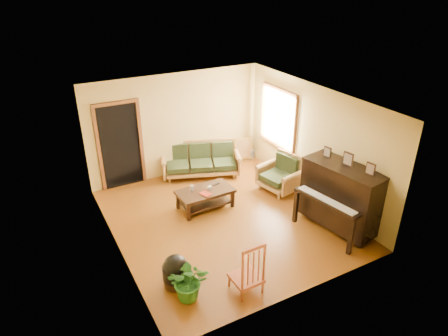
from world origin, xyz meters
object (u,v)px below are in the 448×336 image
red_chair (246,266)px  potted_plant (189,280)px  piano (341,198)px  armchair (279,174)px  ceramic_crock (251,154)px  coffee_table (205,199)px  footstool (176,274)px  sofa (201,160)px

red_chair → potted_plant: (-0.89, 0.27, -0.14)m
piano → potted_plant: 3.50m
armchair → ceramic_crock: (0.38, 1.86, -0.32)m
potted_plant → red_chair: bearing=-16.9°
coffee_table → ceramic_crock: coffee_table is taller
footstool → ceramic_crock: size_ratio=1.89×
armchair → potted_plant: armchair is taller
coffee_table → armchair: 1.89m
armchair → sofa: bearing=116.2°
piano → armchair: bearing=85.3°
potted_plant → piano: bearing=6.1°
sofa → ceramic_crock: size_ratio=8.22×
coffee_table → piano: 2.87m
piano → sofa: bearing=103.1°
armchair → footstool: armchair is taller
sofa → coffee_table: size_ratio=1.61×
sofa → footstool: (-2.08, -3.39, -0.21)m
armchair → piano: size_ratio=0.56×
footstool → ceramic_crock: bearing=44.5°
coffee_table → footstool: (-1.49, -1.93, -0.01)m
footstool → red_chair: bearing=-34.7°
red_chair → potted_plant: size_ratio=1.38×
footstool → red_chair: red_chair is taller
potted_plant → footstool: bearing=100.3°
red_chair → potted_plant: 0.94m
footstool → ceramic_crock: 5.26m
sofa → potted_plant: sofa is taller
sofa → armchair: armchair is taller
sofa → potted_plant: 4.29m
coffee_table → footstool: size_ratio=2.71×
piano → ceramic_crock: piano is taller
sofa → footstool: bearing=-101.3°
coffee_table → ceramic_crock: bearing=37.7°
sofa → red_chair: size_ratio=1.97×
armchair → piano: (0.17, -1.85, 0.26)m
coffee_table → piano: bearing=-43.8°
armchair → ceramic_crock: bearing=65.1°
sofa → potted_plant: size_ratio=2.71×
piano → footstool: 3.57m
footstool → red_chair: (0.96, -0.67, 0.28)m
armchair → red_chair: 3.46m
ceramic_crock → potted_plant: bearing=-132.0°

